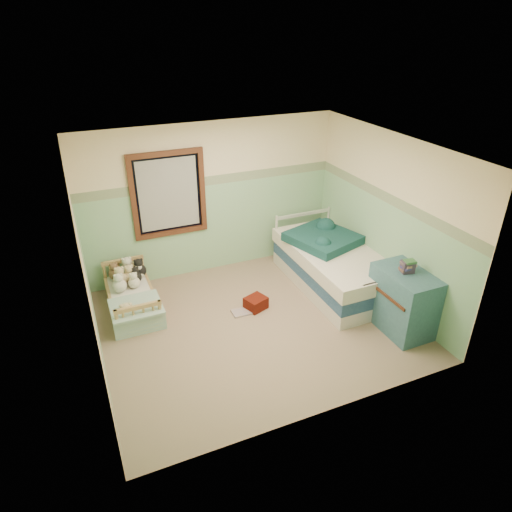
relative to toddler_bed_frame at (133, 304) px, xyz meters
name	(u,v)px	position (x,y,z in m)	size (l,w,h in m)	color
floor	(255,324)	(1.54, -1.05, -0.09)	(4.20, 3.60, 0.02)	gray
ceiling	(255,149)	(1.54, -1.05, 2.43)	(4.20, 3.60, 0.02)	white
wall_back	(212,200)	(1.54, 0.75, 1.17)	(4.20, 0.04, 2.50)	beige
wall_front	(328,321)	(1.54, -2.85, 1.17)	(4.20, 0.04, 2.50)	beige
wall_left	(86,278)	(-0.56, -1.05, 1.17)	(0.04, 3.60, 2.50)	beige
wall_right	(388,220)	(3.64, -1.05, 1.17)	(0.04, 3.60, 2.50)	beige
wainscot_mint	(213,228)	(1.54, 0.74, 0.67)	(4.20, 0.01, 1.50)	#89BC95
border_strip	(211,181)	(1.54, 0.74, 1.49)	(4.20, 0.01, 0.15)	#425F47
window_frame	(169,195)	(0.84, 0.71, 1.37)	(1.16, 0.06, 1.36)	#422111
window_blinds	(168,194)	(0.84, 0.72, 1.37)	(0.92, 0.01, 1.12)	#BABAB4
toddler_bed_frame	(133,304)	(0.00, 0.00, 0.00)	(0.64, 1.29, 0.17)	#9D7140
toddler_mattress	(132,296)	(0.00, 0.00, 0.14)	(0.59, 1.23, 0.12)	white
patchwork_quilt	(136,306)	(0.00, -0.40, 0.22)	(0.70, 0.64, 0.03)	#66ACCF
plush_bed_brown	(115,274)	(-0.15, 0.50, 0.30)	(0.19, 0.19, 0.19)	brown
plush_bed_white	(128,270)	(0.05, 0.50, 0.32)	(0.23, 0.23, 0.23)	silver
plush_bed_tan	(120,279)	(-0.10, 0.28, 0.31)	(0.21, 0.21, 0.21)	beige
plush_bed_dark	(136,277)	(0.13, 0.28, 0.29)	(0.18, 0.18, 0.18)	black
plush_floor_cream	(123,294)	(-0.10, 0.25, 0.06)	(0.28, 0.28, 0.28)	beige
plush_floor_tan	(128,319)	(-0.14, -0.42, 0.05)	(0.27, 0.27, 0.27)	beige
twin_bed_frame	(332,280)	(3.09, -0.59, 0.03)	(1.09, 2.17, 0.22)	silver
twin_boxspring	(333,268)	(3.09, -0.59, 0.25)	(1.09, 2.17, 0.22)	navy
twin_mattress	(335,256)	(3.09, -0.59, 0.47)	(1.13, 2.22, 0.22)	silver
teal_blanket	(323,238)	(3.04, -0.29, 0.65)	(0.92, 0.98, 0.14)	#0B2F2B
dresser	(403,301)	(3.35, -1.93, 0.36)	(0.56, 0.89, 0.89)	#335567
book_stack	(408,267)	(3.35, -1.90, 0.89)	(0.16, 0.13, 0.16)	#412422
red_pillow	(256,303)	(1.69, -0.70, 0.01)	(0.30, 0.26, 0.18)	maroon
floor_book	(241,312)	(1.45, -0.73, -0.07)	(0.27, 0.21, 0.03)	#E09A4B
extra_plush_0	(120,286)	(-0.14, 0.10, 0.31)	(0.21, 0.21, 0.21)	silver
extra_plush_1	(140,273)	(0.21, 0.39, 0.28)	(0.15, 0.15, 0.15)	silver
extra_plush_2	(135,271)	(0.15, 0.51, 0.28)	(0.15, 0.15, 0.15)	beige
extra_plush_3	(134,283)	(0.08, 0.13, 0.29)	(0.17, 0.17, 0.17)	beige
extra_plush_4	(140,271)	(0.21, 0.43, 0.31)	(0.21, 0.21, 0.21)	black
extra_plush_5	(130,276)	(0.05, 0.31, 0.30)	(0.20, 0.20, 0.20)	beige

